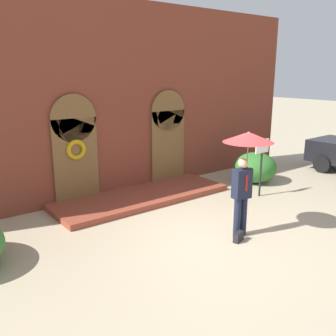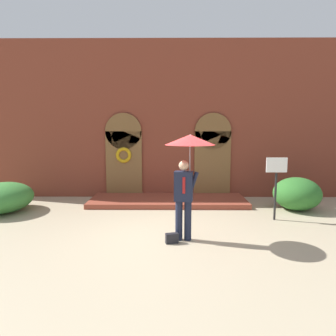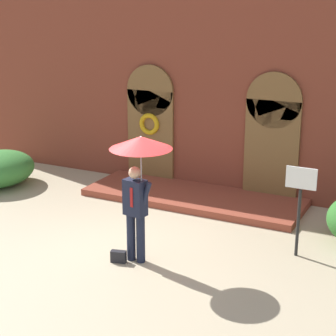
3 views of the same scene
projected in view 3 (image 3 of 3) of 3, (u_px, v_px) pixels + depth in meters
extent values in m
plane|color=tan|center=(129.00, 249.00, 10.78)|extent=(80.00, 80.00, 0.00)
cube|color=brown|center=(214.00, 77.00, 13.57)|extent=(14.00, 0.50, 5.60)
cube|color=brown|center=(151.00, 137.00, 14.46)|extent=(1.30, 0.08, 2.40)
cylinder|color=brown|center=(150.00, 91.00, 14.12)|extent=(1.30, 0.08, 1.30)
cube|color=brown|center=(271.00, 151.00, 13.10)|extent=(1.30, 0.08, 2.40)
cylinder|color=brown|center=(274.00, 100.00, 12.75)|extent=(1.30, 0.08, 1.30)
torus|color=#C69314|center=(149.00, 124.00, 14.30)|extent=(0.56, 0.12, 0.56)
cube|color=brown|center=(193.00, 197.00, 13.37)|extent=(5.20, 1.80, 0.16)
cylinder|color=#191E33|center=(131.00, 237.00, 10.22)|extent=(0.16, 0.16, 0.90)
cylinder|color=#191E33|center=(141.00, 239.00, 10.13)|extent=(0.16, 0.16, 0.90)
cube|color=#191E33|center=(135.00, 197.00, 9.95)|extent=(0.44, 0.31, 0.66)
cube|color=#A51919|center=(131.00, 198.00, 9.83)|extent=(0.06, 0.02, 0.36)
sphere|color=tan|center=(135.00, 173.00, 9.82)|extent=(0.22, 0.22, 0.22)
cylinder|color=#191E33|center=(146.00, 194.00, 9.83)|extent=(0.22, 0.09, 0.46)
cylinder|color=gray|center=(141.00, 176.00, 9.77)|extent=(0.02, 0.02, 0.98)
cone|color=red|center=(141.00, 143.00, 9.60)|extent=(1.10, 1.10, 0.22)
cone|color=white|center=(141.00, 142.00, 9.60)|extent=(0.61, 0.60, 0.20)
cube|color=black|center=(118.00, 257.00, 10.21)|extent=(0.30, 0.18, 0.22)
cylinder|color=black|center=(298.00, 223.00, 10.33)|extent=(0.06, 0.06, 1.30)
cube|color=white|center=(301.00, 178.00, 10.08)|extent=(0.56, 0.03, 0.40)
ellipsoid|color=#387A33|center=(0.00, 169.00, 14.37)|extent=(1.63, 1.92, 0.89)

